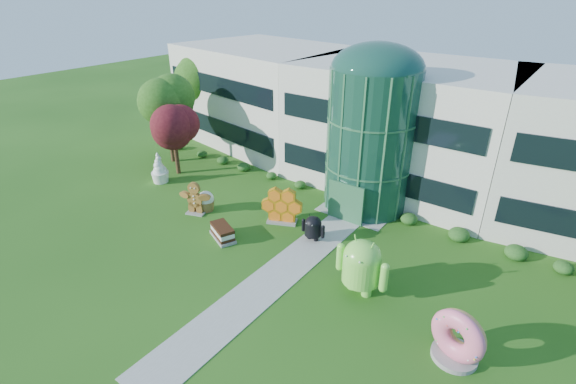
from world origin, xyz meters
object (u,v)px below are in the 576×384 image
Objects in this scene: donut at (459,335)px; gingerbread at (195,198)px; android_green at (362,263)px; android_black at (313,227)px.

donut is 18.84m from gingerbread.
gingerbread is (-13.30, 0.64, -0.60)m from android_green.
android_green is 1.41× the size of donut.
android_green is at bearing -31.63° from android_black.
donut is (10.13, -4.12, 0.30)m from android_black.
android_black is 0.76× the size of donut.
android_green reaches higher than android_black.
android_green is 5.48m from android_black.
donut is at bearing -25.99° from gingerbread.
android_black is 0.75× the size of gingerbread.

